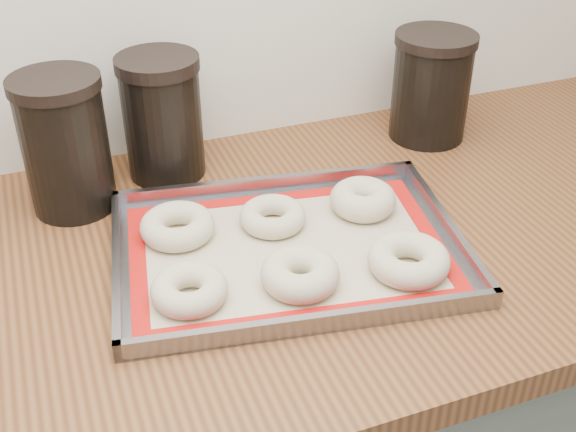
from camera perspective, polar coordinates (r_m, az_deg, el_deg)
name	(u,v)px	position (r m, az deg, el deg)	size (l,w,h in m)	color
countertop	(334,239)	(1.04, 3.66, -1.82)	(3.06, 0.68, 0.04)	brown
baking_tray	(288,249)	(0.97, 0.00, -2.62)	(0.51, 0.40, 0.03)	gray
baking_mat	(288,250)	(0.97, 0.00, -2.71)	(0.46, 0.35, 0.00)	#C6B793
bagel_front_left	(189,290)	(0.89, -7.81, -5.79)	(0.09, 0.09, 0.03)	beige
bagel_front_mid	(300,274)	(0.90, 0.97, -4.60)	(0.10, 0.10, 0.04)	beige
bagel_front_right	(409,260)	(0.94, 9.52, -3.44)	(0.11, 0.11, 0.04)	beige
bagel_back_left	(177,226)	(1.00, -8.73, -0.80)	(0.10, 0.10, 0.03)	beige
bagel_back_mid	(273,216)	(1.01, -1.22, -0.03)	(0.09, 0.09, 0.03)	beige
bagel_back_right	(363,199)	(1.05, 5.94, 1.32)	(0.10, 0.10, 0.04)	beige
canister_left	(65,144)	(1.07, -17.19, 5.45)	(0.13, 0.13, 0.20)	black
canister_mid	(162,117)	(1.13, -9.89, 7.74)	(0.13, 0.13, 0.19)	black
canister_right	(431,86)	(1.26, 11.24, 10.03)	(0.14, 0.14, 0.18)	black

